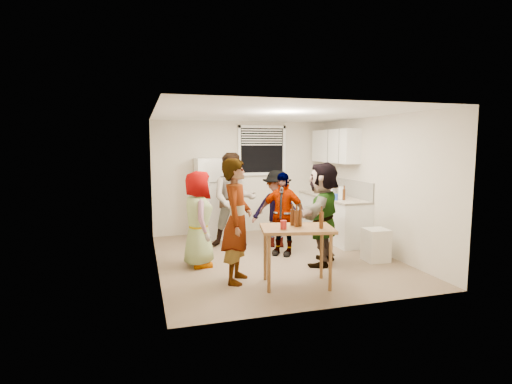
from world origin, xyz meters
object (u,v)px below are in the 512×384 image
object	(u,v)px
blue_cup	(335,200)
serving_table	(296,285)
guest_stripe	(237,281)
guest_black	(282,254)
refrigerator	(213,198)
guest_grey	(199,265)
beer_bottle_counter	(344,200)
trash_bin	(376,247)
wine_bottle	(320,192)
guest_back_left	(234,246)
beer_bottle_table	(300,226)
kettle	(332,196)
red_cup	(283,229)
guest_back_right	(277,246)
guest_orange	(322,263)

from	to	relation	value
blue_cup	serving_table	distance (m)	2.63
guest_stripe	guest_black	world-z (taller)	guest_stripe
refrigerator	blue_cup	bearing A→B (deg)	-31.77
blue_cup	guest_grey	distance (m)	2.98
blue_cup	guest_stripe	distance (m)	2.93
beer_bottle_counter	trash_bin	bearing A→B (deg)	-89.47
refrigerator	wine_bottle	world-z (taller)	refrigerator
refrigerator	serving_table	world-z (taller)	refrigerator
wine_bottle	refrigerator	bearing A→B (deg)	-179.56
refrigerator	guest_back_left	world-z (taller)	refrigerator
beer_bottle_counter	beer_bottle_table	bearing A→B (deg)	-133.03
refrigerator	wine_bottle	bearing A→B (deg)	0.44
guest_stripe	guest_back_left	distance (m)	2.04
trash_bin	beer_bottle_table	xyz separation A→B (m)	(-1.69, -0.66, 0.59)
refrigerator	guest_black	bearing A→B (deg)	-60.68
beer_bottle_table	wine_bottle	bearing A→B (deg)	60.38
kettle	red_cup	size ratio (longest dim) A/B	2.07
trash_bin	guest_back_right	bearing A→B (deg)	133.21
beer_bottle_table	guest_orange	world-z (taller)	beer_bottle_table
refrigerator	trash_bin	bearing A→B (deg)	-46.96
kettle	blue_cup	world-z (taller)	kettle
wine_bottle	guest_stripe	distance (m)	4.02
guest_back_right	wine_bottle	bearing A→B (deg)	57.87
trash_bin	guest_grey	bearing A→B (deg)	168.84
guest_stripe	guest_back_left	xyz separation A→B (m)	(0.42, 2.00, 0.00)
trash_bin	guest_stripe	xyz separation A→B (m)	(-2.52, -0.33, -0.25)
guest_black	trash_bin	bearing A→B (deg)	8.10
wine_bottle	guest_back_left	xyz separation A→B (m)	(-2.24, -0.88, -0.90)
guest_back_left	guest_black	size ratio (longest dim) A/B	1.23
guest_back_right	beer_bottle_counter	bearing A→B (deg)	7.93
guest_grey	guest_back_left	distance (m)	1.37
wine_bottle	guest_grey	size ratio (longest dim) A/B	0.17
kettle	guest_back_left	world-z (taller)	kettle
guest_stripe	guest_orange	size ratio (longest dim) A/B	1.05
beer_bottle_counter	kettle	bearing A→B (deg)	85.20
beer_bottle_table	guest_orange	bearing A→B (deg)	46.69
kettle	guest_back_right	size ratio (longest dim) A/B	0.17
serving_table	guest_stripe	world-z (taller)	serving_table
trash_bin	red_cup	distance (m)	2.22
beer_bottle_table	red_cup	size ratio (longest dim) A/B	1.93
refrigerator	guest_stripe	xyz separation A→B (m)	(-0.16, -2.86, -0.85)
red_cup	guest_black	world-z (taller)	red_cup
guest_orange	beer_bottle_counter	bearing A→B (deg)	177.24
refrigerator	guest_orange	world-z (taller)	refrigerator
refrigerator	guest_black	size ratio (longest dim) A/B	1.14
beer_bottle_counter	guest_grey	distance (m)	3.12
blue_cup	trash_bin	size ratio (longest dim) A/B	0.23
wine_bottle	beer_bottle_table	size ratio (longest dim) A/B	1.16
guest_orange	refrigerator	bearing A→B (deg)	-109.69
guest_orange	guest_back_left	bearing A→B (deg)	-103.35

